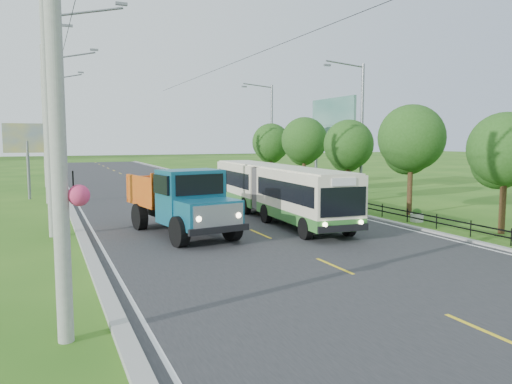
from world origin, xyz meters
TOP-DOWN VIEW (x-y plane):
  - ground at (0.00, 0.00)m, footprint 240.00×240.00m
  - road at (0.00, 20.00)m, footprint 14.00×120.00m
  - curb_left at (-7.20, 20.00)m, footprint 0.40×120.00m
  - curb_right at (7.15, 20.00)m, footprint 0.30×120.00m
  - edge_line_left at (-6.65, 20.00)m, footprint 0.12×120.00m
  - edge_line_right at (6.65, 20.00)m, footprint 0.12×120.00m
  - centre_dash at (0.00, 0.00)m, footprint 0.12×2.20m
  - railing_right at (8.00, 14.00)m, footprint 0.04×40.00m
  - pole_nearest at (-8.24, -3.00)m, footprint 3.51×0.44m
  - pole_near at (-8.26, 9.00)m, footprint 3.51×0.32m
  - pole_mid at (-8.26, 21.00)m, footprint 3.51×0.32m
  - pole_far at (-8.26, 33.00)m, footprint 3.51×0.32m
  - tree_second at (9.86, 2.14)m, footprint 3.18×3.26m
  - tree_third at (9.86, 8.14)m, footprint 3.60×3.62m
  - tree_fourth at (9.86, 14.14)m, footprint 3.24×3.31m
  - tree_fifth at (9.86, 20.14)m, footprint 3.48×3.52m
  - tree_back at (9.86, 26.14)m, footprint 3.30×3.36m
  - streetlight_mid at (10.64, 14.00)m, footprint 3.02×0.20m
  - streetlight_far at (10.64, 28.00)m, footprint 3.02×0.20m
  - planter_near at (8.60, 6.00)m, footprint 0.64×0.64m
  - planter_mid at (8.60, 14.00)m, footprint 0.64×0.64m
  - planter_far at (8.60, 22.00)m, footprint 0.64×0.64m
  - billboard_left at (-9.50, 24.00)m, footprint 3.00×0.20m
  - billboard_right at (12.30, 20.00)m, footprint 0.24×6.00m
  - bus at (2.54, 9.84)m, footprint 2.92×14.03m
  - dump_truck at (-3.14, 7.35)m, footprint 3.64×7.14m

SIDE VIEW (x-z plane):
  - ground at x=0.00m, z-range 0.00..0.00m
  - road at x=0.00m, z-range 0.00..0.02m
  - edge_line_left at x=-6.65m, z-range 0.02..0.02m
  - edge_line_right at x=6.65m, z-range 0.02..0.02m
  - centre_dash at x=0.00m, z-range 0.02..0.02m
  - curb_right at x=7.15m, z-range 0.00..0.10m
  - curb_left at x=-7.20m, z-range 0.00..0.15m
  - planter_near at x=8.60m, z-range -0.05..0.62m
  - planter_mid at x=8.60m, z-range -0.05..0.62m
  - planter_far at x=8.60m, z-range -0.05..0.62m
  - railing_right at x=8.00m, z-range 0.00..0.60m
  - bus at x=2.54m, z-range 0.27..2.96m
  - dump_truck at x=-3.14m, z-range 0.19..3.06m
  - tree_second at x=9.86m, z-range 0.87..6.17m
  - tree_fourth at x=9.86m, z-range 0.89..6.29m
  - tree_back at x=9.86m, z-range 0.90..6.40m
  - tree_fifth at x=9.86m, z-range 0.95..6.75m
  - billboard_left at x=-9.50m, z-range 1.27..6.47m
  - tree_third at x=9.86m, z-range 0.99..6.99m
  - streetlight_mid at x=10.64m, z-range 0.37..9.44m
  - streetlight_far at x=10.64m, z-range 0.37..9.44m
  - pole_nearest at x=-8.24m, z-range -0.06..9.94m
  - pole_near at x=-8.26m, z-range 0.09..10.09m
  - pole_mid at x=-8.26m, z-range 0.09..10.09m
  - pole_far at x=-8.26m, z-range 0.09..10.09m
  - billboard_right at x=12.30m, z-range 1.69..8.99m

